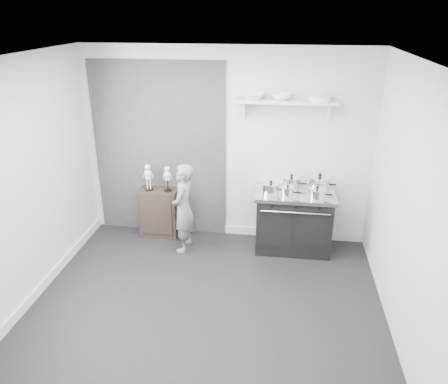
{
  "coord_description": "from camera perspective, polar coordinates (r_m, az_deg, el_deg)",
  "views": [
    {
      "loc": [
        0.76,
        -3.98,
        3.13
      ],
      "look_at": [
        0.09,
        0.95,
        1.02
      ],
      "focal_mm": 35.0,
      "sensor_mm": 36.0,
      "label": 1
    }
  ],
  "objects": [
    {
      "name": "pot_back_right",
      "position": [
        6.0,
        12.34,
        1.11
      ],
      "size": [
        0.36,
        0.28,
        0.25
      ],
      "color": "silver",
      "rests_on": "stove"
    },
    {
      "name": "skeleton_full",
      "position": [
        6.28,
        -9.88,
        2.18
      ],
      "size": [
        0.13,
        0.08,
        0.45
      ],
      "primitive_type": null,
      "color": "silver",
      "rests_on": "side_cabinet"
    },
    {
      "name": "side_cabinet",
      "position": [
        6.47,
        -8.44,
        -2.68
      ],
      "size": [
        0.55,
        0.32,
        0.71
      ],
      "primitive_type": "cube",
      "color": "black",
      "rests_on": "ground"
    },
    {
      "name": "skeleton_torso",
      "position": [
        6.21,
        -7.41,
        1.98
      ],
      "size": [
        0.12,
        0.08,
        0.43
      ],
      "primitive_type": null,
      "color": "silver",
      "rests_on": "side_cabinet"
    },
    {
      "name": "pot_back_left",
      "position": [
        6.02,
        8.79,
        1.24
      ],
      "size": [
        0.33,
        0.25,
        0.2
      ],
      "color": "silver",
      "rests_on": "stove"
    },
    {
      "name": "bowl_small",
      "position": [
        5.74,
        7.52,
        12.24
      ],
      "size": [
        0.25,
        0.25,
        0.08
      ],
      "primitive_type": "imported",
      "color": "white",
      "rests_on": "wall_shelf"
    },
    {
      "name": "wall_shelf",
      "position": [
        5.76,
        8.16,
        11.53
      ],
      "size": [
        1.3,
        0.26,
        0.24
      ],
      "color": "silver",
      "rests_on": "room_shell"
    },
    {
      "name": "pot_front_left",
      "position": [
        5.79,
        6.14,
        0.45
      ],
      "size": [
        0.31,
        0.23,
        0.19
      ],
      "color": "silver",
      "rests_on": "stove"
    },
    {
      "name": "pot_front_center",
      "position": [
        5.74,
        8.31,
        0.07
      ],
      "size": [
        0.26,
        0.18,
        0.17
      ],
      "color": "silver",
      "rests_on": "stove"
    },
    {
      "name": "pot_front_right",
      "position": [
        5.75,
        12.05,
        -0.19
      ],
      "size": [
        0.31,
        0.22,
        0.17
      ],
      "color": "silver",
      "rests_on": "stove"
    },
    {
      "name": "room_shell",
      "position": [
        4.47,
        -3.67,
        3.44
      ],
      "size": [
        4.02,
        3.62,
        2.71
      ],
      "color": "silver",
      "rests_on": "ground"
    },
    {
      "name": "bowl_large",
      "position": [
        5.76,
        3.81,
        12.4
      ],
      "size": [
        0.31,
        0.31,
        0.08
      ],
      "primitive_type": "imported",
      "color": "white",
      "rests_on": "wall_shelf"
    },
    {
      "name": "plate_stack",
      "position": [
        5.76,
        12.39,
        11.86
      ],
      "size": [
        0.28,
        0.28,
        0.06
      ],
      "primitive_type": "cylinder",
      "color": "white",
      "rests_on": "wall_shelf"
    },
    {
      "name": "stove",
      "position": [
        6.09,
        9.08,
        -3.68
      ],
      "size": [
        1.06,
        0.66,
        0.85
      ],
      "color": "black",
      "rests_on": "ground"
    },
    {
      "name": "child",
      "position": [
        5.93,
        -5.33,
        -2.11
      ],
      "size": [
        0.34,
        0.48,
        1.25
      ],
      "primitive_type": "imported",
      "rotation": [
        0.0,
        0.0,
        -1.65
      ],
      "color": "slate",
      "rests_on": "ground"
    },
    {
      "name": "ground",
      "position": [
        5.12,
        -2.52,
        -14.75
      ],
      "size": [
        4.0,
        4.0,
        0.0
      ],
      "primitive_type": "plane",
      "color": "black",
      "rests_on": "ground"
    }
  ]
}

